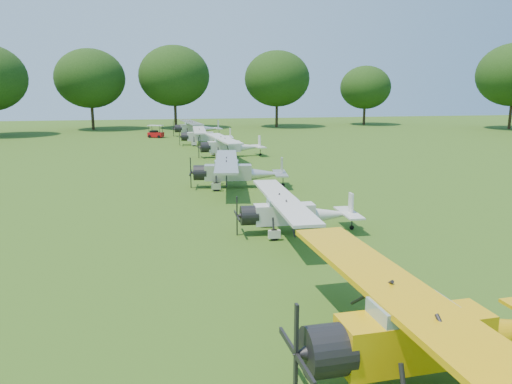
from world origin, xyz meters
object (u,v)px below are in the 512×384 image
(aircraft_3, at_px, (294,210))
(aircraft_5, at_px, (229,145))
(aircraft_7, at_px, (196,127))
(aircraft_6, at_px, (204,135))
(aircraft_4, at_px, (235,170))
(aircraft_2, at_px, (436,328))
(golf_cart, at_px, (155,133))

(aircraft_3, relative_size, aircraft_5, 0.89)
(aircraft_5, relative_size, aircraft_7, 0.96)
(aircraft_5, bearing_deg, aircraft_6, 91.86)
(aircraft_5, bearing_deg, aircraft_4, -102.04)
(aircraft_3, distance_m, aircraft_6, 35.73)
(aircraft_2, xyz_separation_m, aircraft_3, (0.00, 12.02, -0.27))
(aircraft_4, relative_size, golf_cart, 4.74)
(aircraft_5, relative_size, golf_cart, 4.68)
(aircraft_4, xyz_separation_m, aircraft_5, (1.61, 14.59, -0.02))
(aircraft_7, xyz_separation_m, golf_cart, (-5.33, -1.58, -0.67))
(aircraft_5, distance_m, golf_cart, 20.96)
(aircraft_5, height_order, golf_cart, aircraft_5)
(aircraft_5, distance_m, aircraft_6, 10.41)
(aircraft_6, relative_size, golf_cart, 4.53)
(aircraft_3, relative_size, golf_cart, 4.18)
(aircraft_4, relative_size, aircraft_5, 1.01)
(aircraft_3, bearing_deg, aircraft_7, 92.68)
(aircraft_7, distance_m, golf_cart, 5.60)
(aircraft_6, height_order, aircraft_7, aircraft_7)
(aircraft_6, bearing_deg, aircraft_7, 94.08)
(aircraft_3, relative_size, aircraft_6, 0.92)
(aircraft_3, bearing_deg, aircraft_6, 92.76)
(aircraft_2, xyz_separation_m, aircraft_7, (-0.98, 58.79, -0.11))
(aircraft_3, bearing_deg, aircraft_5, 90.17)
(aircraft_5, bearing_deg, aircraft_3, -97.06)
(aircraft_7, bearing_deg, aircraft_6, -95.60)
(golf_cart, bearing_deg, aircraft_7, 40.29)
(aircraft_6, bearing_deg, aircraft_3, -85.58)
(aircraft_2, distance_m, aircraft_6, 47.75)
(aircraft_5, bearing_deg, aircraft_7, 88.43)
(aircraft_4, bearing_deg, aircraft_7, 97.74)
(aircraft_3, height_order, aircraft_7, aircraft_7)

